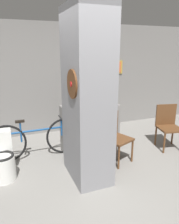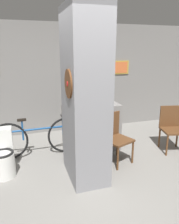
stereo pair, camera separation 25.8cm
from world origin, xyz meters
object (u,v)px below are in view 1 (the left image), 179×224
Objects in this scene: chair_near_pillar at (114,135)px; bicycle at (37,139)px; bottle_tall at (95,99)px; chair_by_doorway at (168,124)px; toilet at (3,160)px.

chair_near_pillar is 1.46m from bicycle.
bicycle is at bearing 133.08° from chair_near_pillar.
chair_near_pillar is at bearing -74.95° from bottle_tall.
toilet is at bearing -167.56° from chair_by_doorway.
bottle_tall reaches higher than bicycle.
bicycle is at bearing 38.78° from toilet.
toilet is at bearing -166.35° from bottle_tall.
bottle_tall is at bearing -3.09° from bicycle.
bottle_tall reaches higher than toilet.
chair_near_pillar is at bearing -162.66° from chair_by_doorway.
bottle_tall is at bearing 13.65° from toilet.
chair_near_pillar is 3.01× the size of bottle_tall.
bottle_tall reaches higher than chair_by_doorway.
toilet is at bearing 154.66° from chair_near_pillar.
toilet is 0.83× the size of chair_by_doorway.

